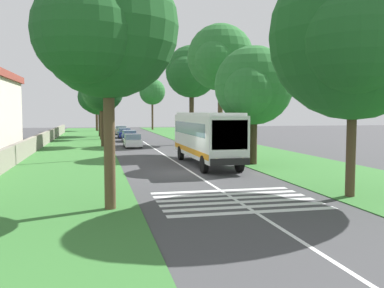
{
  "coord_description": "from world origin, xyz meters",
  "views": [
    {
      "loc": [
        -25.69,
        5.83,
        3.8
      ],
      "look_at": [
        2.53,
        -0.54,
        1.6
      ],
      "focal_mm": 39.83,
      "sensor_mm": 36.0,
      "label": 1
    }
  ],
  "objects": [
    {
      "name": "trailing_car_1",
      "position": [
        29.1,
        1.71,
        0.67
      ],
      "size": [
        4.3,
        1.78,
        1.43
      ],
      "color": "navy",
      "rests_on": "ground"
    },
    {
      "name": "roadside_tree_right_4",
      "position": [
        -8.69,
        -5.03,
        6.92
      ],
      "size": [
        8.74,
        7.37,
        10.76
      ],
      "color": "#4C3826",
      "rests_on": "grass_verge_right"
    },
    {
      "name": "trailing_car_2",
      "position": [
        36.86,
        1.85,
        0.67
      ],
      "size": [
        4.3,
        1.78,
        1.43
      ],
      "color": "navy",
      "rests_on": "ground"
    },
    {
      "name": "roadside_tree_left_1",
      "position": [
        -9.18,
        5.51,
        6.83
      ],
      "size": [
        6.28,
        5.38,
        9.63
      ],
      "color": "brown",
      "rests_on": "grass_verge_left"
    },
    {
      "name": "zebra_crossing",
      "position": [
        -8.45,
        0.0,
        0.0
      ],
      "size": [
        4.95,
        6.8,
        0.01
      ],
      "color": "silver",
      "rests_on": "ground"
    },
    {
      "name": "trailing_car_0",
      "position": [
        20.0,
        2.06,
        0.67
      ],
      "size": [
        4.3,
        1.78,
        1.43
      ],
      "color": "silver",
      "rests_on": "ground"
    },
    {
      "name": "roadside_tree_left_4",
      "position": [
        33.78,
        5.18,
        6.75
      ],
      "size": [
        5.13,
        4.42,
        9.07
      ],
      "color": "#4C3826",
      "rests_on": "grass_verge_left"
    },
    {
      "name": "roadside_tree_left_3",
      "position": [
        40.75,
        5.49,
        6.26
      ],
      "size": [
        7.53,
        6.3,
        9.53
      ],
      "color": "#3D2D1E",
      "rests_on": "grass_verge_left"
    },
    {
      "name": "roadside_tree_left_2",
      "position": [
        60.87,
        5.78,
        7.12
      ],
      "size": [
        5.77,
        5.0,
        9.72
      ],
      "color": "#4C3826",
      "rests_on": "grass_verge_left"
    },
    {
      "name": "roadside_tree_right_2",
      "position": [
        22.7,
        -4.86,
        8.23
      ],
      "size": [
        7.37,
        6.03,
        11.4
      ],
      "color": "#3D2D1E",
      "rests_on": "grass_verge_right"
    },
    {
      "name": "trailing_car_3",
      "position": [
        46.27,
        1.78,
        0.67
      ],
      "size": [
        4.3,
        1.78,
        1.43
      ],
      "color": "#B7A893",
      "rests_on": "ground"
    },
    {
      "name": "roadside_tree_right_3",
      "position": [
        11.32,
        -4.95,
        8.43
      ],
      "size": [
        7.21,
        5.91,
        11.54
      ],
      "color": "#4C3826",
      "rests_on": "grass_verge_right"
    },
    {
      "name": "utility_pole",
      "position": [
        8.9,
        4.75,
        4.68
      ],
      "size": [
        0.24,
        1.4,
        8.98
      ],
      "color": "#473828",
      "rests_on": "grass_verge_left"
    },
    {
      "name": "grass_verge_left",
      "position": [
        15.0,
        8.2,
        0.02
      ],
      "size": [
        120.0,
        8.0,
        0.04
      ],
      "primitive_type": "cube",
      "color": "#387533",
      "rests_on": "ground"
    },
    {
      "name": "centre_line",
      "position": [
        15.0,
        0.0,
        0.0
      ],
      "size": [
        110.0,
        0.16,
        0.01
      ],
      "primitive_type": "cube",
      "color": "silver",
      "rests_on": "ground"
    },
    {
      "name": "roadside_wall",
      "position": [
        20.0,
        11.6,
        0.75
      ],
      "size": [
        70.0,
        0.4,
        1.42
      ],
      "primitive_type": "cube",
      "color": "gray",
      "rests_on": "grass_verge_left"
    },
    {
      "name": "roadside_tree_left_0",
      "position": [
        21.69,
        5.19,
        5.94
      ],
      "size": [
        5.58,
        4.54,
        8.33
      ],
      "color": "#3D2D1E",
      "rests_on": "grass_verge_left"
    },
    {
      "name": "ground",
      "position": [
        0.0,
        0.0,
        0.0
      ],
      "size": [
        160.0,
        160.0,
        0.0
      ],
      "primitive_type": "plane",
      "color": "#424244"
    },
    {
      "name": "coach_bus",
      "position": [
        3.56,
        -1.8,
        2.15
      ],
      "size": [
        11.16,
        2.62,
        3.73
      ],
      "color": "white",
      "rests_on": "ground"
    },
    {
      "name": "grass_verge_right",
      "position": [
        15.0,
        -8.2,
        0.02
      ],
      "size": [
        120.0,
        8.0,
        0.04
      ],
      "primitive_type": "cube",
      "color": "#387533",
      "rests_on": "ground"
    },
    {
      "name": "roadside_tree_right_1",
      "position": [
        63.5,
        -5.65,
        7.82
      ],
      "size": [
        6.22,
        5.42,
        10.63
      ],
      "color": "#4C3826",
      "rests_on": "grass_verge_right"
    },
    {
      "name": "roadside_tree_right_0",
      "position": [
        3.19,
        -5.03,
        5.49
      ],
      "size": [
        6.81,
        5.6,
        8.42
      ],
      "color": "#3D2D1E",
      "rests_on": "grass_verge_right"
    }
  ]
}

